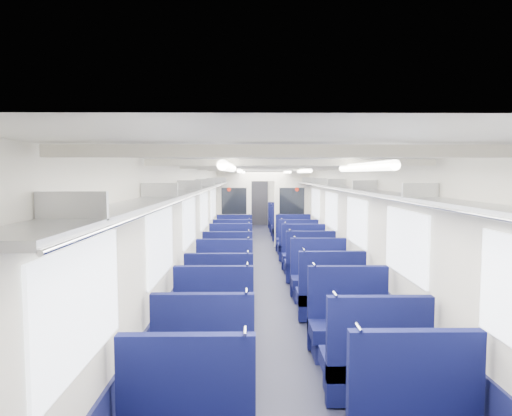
% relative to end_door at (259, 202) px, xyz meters
% --- Properties ---
extents(floor, '(2.80, 18.00, 0.01)m').
position_rel_end_door_xyz_m(floor, '(0.00, -8.94, -1.00)').
color(floor, black).
rests_on(floor, ground).
extents(ceiling, '(2.80, 18.00, 0.01)m').
position_rel_end_door_xyz_m(ceiling, '(0.00, -8.94, 1.35)').
color(ceiling, silver).
rests_on(ceiling, wall_left).
extents(wall_left, '(0.02, 18.00, 2.35)m').
position_rel_end_door_xyz_m(wall_left, '(-1.40, -8.94, 0.18)').
color(wall_left, beige).
rests_on(wall_left, floor).
extents(dado_left, '(0.03, 17.90, 0.70)m').
position_rel_end_door_xyz_m(dado_left, '(-1.39, -8.94, -0.65)').
color(dado_left, '#11143A').
rests_on(dado_left, floor).
extents(wall_right, '(0.02, 18.00, 2.35)m').
position_rel_end_door_xyz_m(wall_right, '(1.40, -8.94, 0.18)').
color(wall_right, beige).
rests_on(wall_right, floor).
extents(dado_right, '(0.03, 17.90, 0.70)m').
position_rel_end_door_xyz_m(dado_right, '(1.39, -8.94, -0.65)').
color(dado_right, '#11143A').
rests_on(dado_right, floor).
extents(wall_far, '(2.80, 0.02, 2.35)m').
position_rel_end_door_xyz_m(wall_far, '(0.00, 0.06, 0.18)').
color(wall_far, beige).
rests_on(wall_far, floor).
extents(luggage_rack_left, '(0.36, 17.40, 0.18)m').
position_rel_end_door_xyz_m(luggage_rack_left, '(-1.21, -8.94, 0.97)').
color(luggage_rack_left, '#B2B5BA').
rests_on(luggage_rack_left, wall_left).
extents(luggage_rack_right, '(0.36, 17.40, 0.18)m').
position_rel_end_door_xyz_m(luggage_rack_right, '(1.21, -8.94, 0.97)').
color(luggage_rack_right, '#B2B5BA').
rests_on(luggage_rack_right, wall_right).
extents(windows, '(2.78, 15.60, 0.75)m').
position_rel_end_door_xyz_m(windows, '(0.00, -9.40, 0.42)').
color(windows, white).
rests_on(windows, wall_left).
extents(ceiling_fittings, '(2.70, 16.06, 0.11)m').
position_rel_end_door_xyz_m(ceiling_fittings, '(0.00, -9.20, 1.29)').
color(ceiling_fittings, beige).
rests_on(ceiling_fittings, ceiling).
extents(end_door, '(0.75, 0.06, 2.00)m').
position_rel_end_door_xyz_m(end_door, '(0.00, 0.00, 0.00)').
color(end_door, black).
rests_on(end_door, floor).
extents(bulkhead, '(2.80, 0.10, 2.35)m').
position_rel_end_door_xyz_m(bulkhead, '(-0.00, -5.78, 0.23)').
color(bulkhead, beige).
rests_on(bulkhead, floor).
extents(seat_4, '(0.99, 0.55, 1.11)m').
position_rel_end_door_xyz_m(seat_4, '(-0.83, -14.80, -0.66)').
color(seat_4, '#0E1346').
rests_on(seat_4, floor).
extents(seat_5, '(0.99, 0.55, 1.11)m').
position_rel_end_door_xyz_m(seat_5, '(0.83, -14.92, -0.66)').
color(seat_5, '#0E1346').
rests_on(seat_5, floor).
extents(seat_6, '(0.99, 0.55, 1.11)m').
position_rel_end_door_xyz_m(seat_6, '(-0.83, -13.83, -0.66)').
color(seat_6, '#0E1346').
rests_on(seat_6, floor).
extents(seat_7, '(0.99, 0.55, 1.11)m').
position_rel_end_door_xyz_m(seat_7, '(0.83, -13.85, -0.66)').
color(seat_7, '#0E1346').
rests_on(seat_7, floor).
extents(seat_8, '(0.99, 0.55, 1.11)m').
position_rel_end_door_xyz_m(seat_8, '(-0.83, -12.69, -0.66)').
color(seat_8, '#0E1346').
rests_on(seat_8, floor).
extents(seat_9, '(0.99, 0.55, 1.11)m').
position_rel_end_door_xyz_m(seat_9, '(0.83, -12.54, -0.66)').
color(seat_9, '#0E1346').
rests_on(seat_9, floor).
extents(seat_10, '(0.99, 0.55, 1.11)m').
position_rel_end_door_xyz_m(seat_10, '(-0.83, -11.58, -0.66)').
color(seat_10, '#0E1346').
rests_on(seat_10, floor).
extents(seat_11, '(0.99, 0.55, 1.11)m').
position_rel_end_door_xyz_m(seat_11, '(0.83, -11.47, -0.66)').
color(seat_11, '#0E1346').
rests_on(seat_11, floor).
extents(seat_12, '(0.99, 0.55, 1.11)m').
position_rel_end_door_xyz_m(seat_12, '(-0.83, -10.32, -0.66)').
color(seat_12, '#0E1346').
rests_on(seat_12, floor).
extents(seat_13, '(0.99, 0.55, 1.11)m').
position_rel_end_door_xyz_m(seat_13, '(0.83, -10.23, -0.66)').
color(seat_13, '#0E1346').
rests_on(seat_13, floor).
extents(seat_14, '(0.99, 0.55, 1.11)m').
position_rel_end_door_xyz_m(seat_14, '(-0.83, -9.17, -0.66)').
color(seat_14, '#0E1346').
rests_on(seat_14, floor).
extents(seat_15, '(0.99, 0.55, 1.11)m').
position_rel_end_door_xyz_m(seat_15, '(0.83, -9.27, -0.66)').
color(seat_15, '#0E1346').
rests_on(seat_15, floor).
extents(seat_16, '(0.99, 0.55, 1.11)m').
position_rel_end_door_xyz_m(seat_16, '(-0.83, -7.96, -0.66)').
color(seat_16, '#0E1346').
rests_on(seat_16, floor).
extents(seat_17, '(0.99, 0.55, 1.11)m').
position_rel_end_door_xyz_m(seat_17, '(0.83, -8.00, -0.66)').
color(seat_17, '#0E1346').
rests_on(seat_17, floor).
extents(seat_18, '(0.99, 0.55, 1.11)m').
position_rel_end_door_xyz_m(seat_18, '(-0.83, -6.95, -0.66)').
color(seat_18, '#0E1346').
rests_on(seat_18, floor).
extents(seat_19, '(0.99, 0.55, 1.11)m').
position_rel_end_door_xyz_m(seat_19, '(0.83, -6.85, -0.66)').
color(seat_19, '#0E1346').
rests_on(seat_19, floor).
extents(seat_20, '(0.99, 0.55, 1.11)m').
position_rel_end_door_xyz_m(seat_20, '(-0.83, -4.73, -0.66)').
color(seat_20, '#0E1346').
rests_on(seat_20, floor).
extents(seat_21, '(0.99, 0.55, 1.11)m').
position_rel_end_door_xyz_m(seat_21, '(0.83, -4.69, -0.66)').
color(seat_21, '#0E1346').
rests_on(seat_21, floor).
extents(seat_22, '(0.99, 0.55, 1.11)m').
position_rel_end_door_xyz_m(seat_22, '(-0.83, -3.70, -0.66)').
color(seat_22, '#0E1346').
rests_on(seat_22, floor).
extents(seat_23, '(0.99, 0.55, 1.11)m').
position_rel_end_door_xyz_m(seat_23, '(0.83, -3.76, -0.66)').
color(seat_23, '#0E1346').
rests_on(seat_23, floor).
extents(seat_24, '(0.99, 0.55, 1.11)m').
position_rel_end_door_xyz_m(seat_24, '(-0.83, -2.43, -0.66)').
color(seat_24, '#0E1346').
rests_on(seat_24, floor).
extents(seat_25, '(0.99, 0.55, 1.11)m').
position_rel_end_door_xyz_m(seat_25, '(0.83, -2.46, -0.66)').
color(seat_25, '#0E1346').
rests_on(seat_25, floor).
extents(seat_26, '(0.99, 0.55, 1.11)m').
position_rel_end_door_xyz_m(seat_26, '(-0.83, -1.45, -0.66)').
color(seat_26, '#0E1346').
rests_on(seat_26, floor).
extents(seat_27, '(0.99, 0.55, 1.11)m').
position_rel_end_door_xyz_m(seat_27, '(0.83, -1.43, -0.66)').
color(seat_27, '#0E1346').
rests_on(seat_27, floor).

